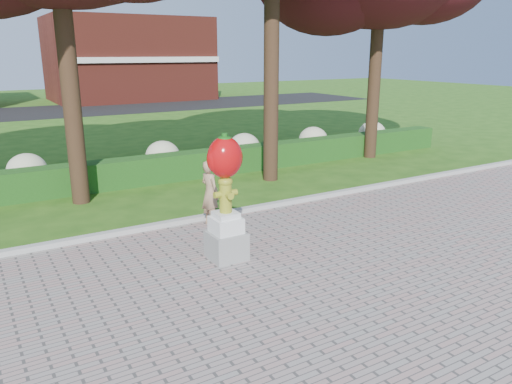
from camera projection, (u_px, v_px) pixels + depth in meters
ground at (270, 269)px, 8.98m from camera, size 100.00×100.00×0.00m
curb at (200, 219)px, 11.44m from camera, size 40.00×0.18×0.15m
lawn_hedge at (143, 171)px, 14.66m from camera, size 24.00×0.70×0.80m
hydrangea_row at (150, 158)px, 15.73m from camera, size 20.10×1.10×0.99m
street at (38, 112)px, 32.14m from camera, size 50.00×8.00×0.02m
building_right at (129, 59)px, 40.17m from camera, size 12.00×8.00×6.40m
hydrant_sculpture at (226, 194)px, 9.02m from camera, size 0.69×0.64×2.36m
woman at (210, 193)px, 10.96m from camera, size 0.44×0.59×1.47m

